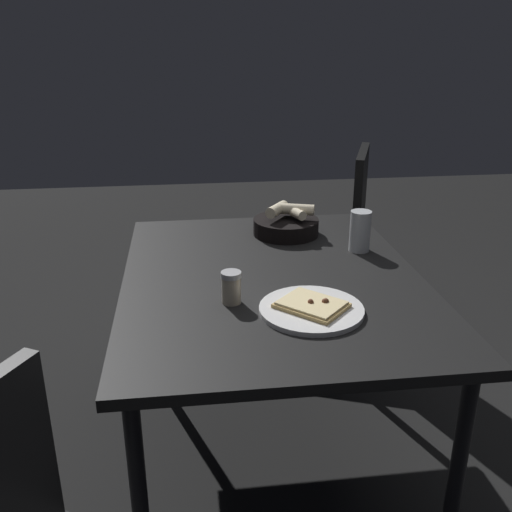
% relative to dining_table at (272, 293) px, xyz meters
% --- Properties ---
extents(ground, '(8.00, 8.00, 0.00)m').
position_rel_dining_table_xyz_m(ground, '(0.00, 0.00, -0.66)').
color(ground, black).
extents(dining_table, '(1.17, 0.90, 0.72)m').
position_rel_dining_table_xyz_m(dining_table, '(0.00, 0.00, 0.00)').
color(dining_table, black).
rests_on(dining_table, ground).
extents(pizza_plate, '(0.28, 0.28, 0.04)m').
position_rel_dining_table_xyz_m(pizza_plate, '(-0.26, -0.07, 0.07)').
color(pizza_plate, white).
rests_on(pizza_plate, dining_table).
extents(bread_basket, '(0.24, 0.24, 0.12)m').
position_rel_dining_table_xyz_m(bread_basket, '(0.37, -0.11, 0.10)').
color(bread_basket, black).
rests_on(bread_basket, dining_table).
extents(beer_glass, '(0.07, 0.07, 0.14)m').
position_rel_dining_table_xyz_m(beer_glass, '(0.17, -0.33, 0.12)').
color(beer_glass, silver).
rests_on(beer_glass, dining_table).
extents(pepper_shaker, '(0.06, 0.06, 0.09)m').
position_rel_dining_table_xyz_m(pepper_shaker, '(-0.17, 0.14, 0.10)').
color(pepper_shaker, '#BFB299').
rests_on(pepper_shaker, dining_table).
extents(chair_far, '(0.57, 0.57, 0.92)m').
position_rel_dining_table_xyz_m(chair_far, '(0.90, -0.44, -0.15)').
color(chair_far, black).
rests_on(chair_far, ground).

